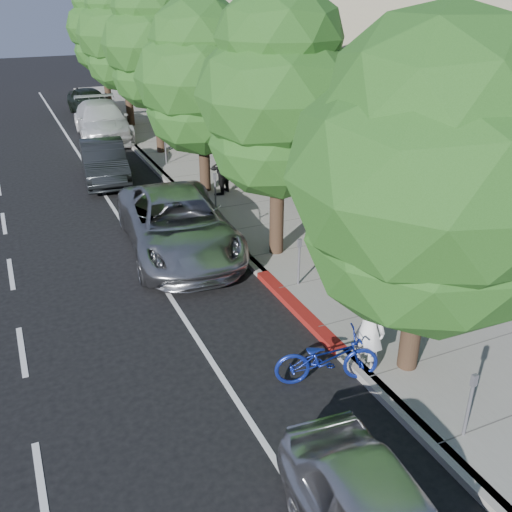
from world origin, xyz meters
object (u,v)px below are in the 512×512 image
street_tree_1 (279,98)px  dark_sedan (104,161)px  street_tree_3 (154,46)px  street_tree_2 (201,79)px  dark_suv_far (90,102)px  silver_suv (178,224)px  bicycle (327,358)px  street_tree_5 (101,29)px  white_pickup (102,121)px  cyclist (369,328)px  street_tree_0 (433,179)px  pedestrian (218,168)px  street_tree_4 (123,36)px

street_tree_1 → dark_sedan: street_tree_1 is taller
street_tree_3 → dark_sedan: bearing=-138.3°
street_tree_2 → dark_suv_far: size_ratio=1.49×
silver_suv → bicycle: bearing=-78.2°
bicycle → silver_suv: silver_suv is taller
street_tree_5 → white_pickup: street_tree_5 is taller
cyclist → bicycle: 1.03m
dark_suv_far → street_tree_1: bearing=-93.4°
street_tree_0 → pedestrian: street_tree_0 is taller
street_tree_4 → silver_suv: size_ratio=1.24×
street_tree_0 → dark_sedan: street_tree_0 is taller
street_tree_5 → bicycle: street_tree_5 is taller
street_tree_1 → street_tree_5: 24.00m
street_tree_4 → bicycle: street_tree_4 is taller
street_tree_0 → street_tree_1: size_ratio=0.96×
dark_suv_far → cyclist: bearing=-95.6°
street_tree_5 → silver_suv: (-2.46, -22.50, -3.85)m
street_tree_1 → pedestrian: 6.39m
street_tree_0 → bicycle: street_tree_0 is taller
street_tree_0 → street_tree_4: bearing=90.0°
street_tree_1 → white_pickup: (-1.83, 16.30, -3.63)m
street_tree_2 → street_tree_0: bearing=-90.0°
street_tree_1 → cyclist: (-0.72, -5.58, -3.52)m
silver_suv → white_pickup: white_pickup is taller
street_tree_0 → dark_sedan: bearing=101.5°
street_tree_5 → pedestrian: street_tree_5 is taller
street_tree_5 → bicycle: size_ratio=3.59×
street_tree_1 → bicycle: (-1.65, -5.58, -3.97)m
street_tree_5 → white_pickup: 8.79m
street_tree_5 → pedestrian: 18.93m
white_pickup → street_tree_0: bearing=-81.7°
bicycle → dark_suv_far: bearing=16.2°
street_tree_4 → street_tree_5: size_ratio=1.03×
street_tree_0 → white_pickup: size_ratio=1.14×
street_tree_0 → silver_suv: street_tree_0 is taller
bicycle → cyclist: bearing=-73.6°
street_tree_2 → street_tree_5: 18.01m
street_tree_5 → cyclist: 29.82m
street_tree_0 → street_tree_3: street_tree_3 is taller
street_tree_3 → silver_suv: (-2.46, -10.50, -3.89)m
street_tree_3 → bicycle: (-1.65, -17.58, -4.21)m
bicycle → white_pickup: 21.88m
street_tree_4 → dark_suv_far: 6.10m
street_tree_5 → bicycle: 29.91m
bicycle → dark_sedan: size_ratio=0.44×
street_tree_3 → dark_sedan: street_tree_3 is taller
street_tree_5 → street_tree_3: bearing=-90.0°
dark_sedan → white_pickup: white_pickup is taller
street_tree_3 → dark_sedan: 5.76m
street_tree_3 → pedestrian: 7.52m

